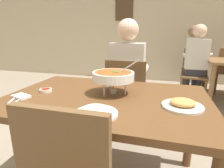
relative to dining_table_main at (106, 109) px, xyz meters
The scene contains 16 objects.
cafe_rear_partition 3.74m from the dining_table_main, 90.00° to the left, with size 10.00×0.10×3.00m, color beige.
picture_frame_hung 3.80m from the dining_table_main, 100.29° to the left, with size 0.44×0.03×0.56m, color #4C3823.
dining_table_main is the anchor object (origin of this frame).
chair_diner_main 0.77m from the dining_table_main, 90.00° to the left, with size 0.44×0.44×0.90m.
diner_main 0.79m from the dining_table_main, 90.00° to the left, with size 0.40×0.45×1.31m.
curry_bowl 0.24m from the dining_table_main, 68.99° to the left, with size 0.33×0.30×0.26m.
rice_plate 0.33m from the dining_table_main, 83.00° to the right, with size 0.24×0.24×0.06m.
appetizer_plate 0.52m from the dining_table_main, ahead, with size 0.24×0.24×0.06m.
sauce_dish 0.49m from the dining_table_main, behind, with size 0.09×0.09×0.02m.
napkin_folded 0.59m from the dining_table_main, 162.08° to the right, with size 0.12×0.08×0.02m, color white.
fork_utensil 0.63m from the dining_table_main, 158.25° to the right, with size 0.01×0.17×0.01m, color silver.
spoon_utensil 0.58m from the dining_table_main, 156.41° to the right, with size 0.01×0.17×0.01m, color silver.
chair_bg_left 2.55m from the dining_table_main, 69.04° to the left, with size 0.49×0.49×0.90m.
chair_bg_middle 3.05m from the dining_table_main, 69.71° to the left, with size 0.44×0.44×0.90m.
patron_bg_left 2.48m from the dining_table_main, 68.57° to the left, with size 0.40×0.45×1.31m.
patron_bg_middle 2.99m from the dining_table_main, 71.85° to the left, with size 0.45×0.40×1.31m.
Camera 1 is at (0.37, -1.18, 1.17)m, focal length 29.86 mm.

